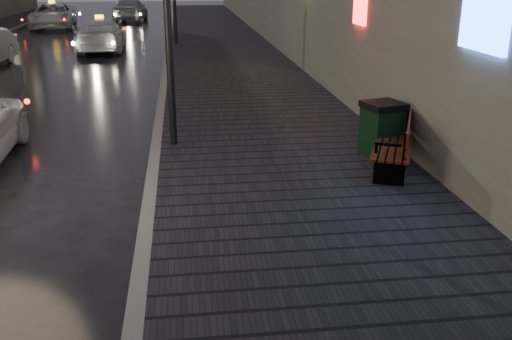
{
  "coord_description": "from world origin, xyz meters",
  "views": [
    {
      "loc": [
        2.08,
        -4.85,
        3.42
      ],
      "look_at": [
        3.0,
        2.31,
        0.85
      ],
      "focal_mm": 40.0,
      "sensor_mm": 36.0,
      "label": 1
    }
  ],
  "objects_px": {
    "trash_bin": "(382,129)",
    "taxi_far": "(53,15)",
    "car_far": "(130,9)",
    "taxi_mid": "(101,35)",
    "bench": "(397,145)"
  },
  "relations": [
    {
      "from": "bench",
      "to": "taxi_mid",
      "type": "relative_size",
      "value": 0.39
    },
    {
      "from": "bench",
      "to": "taxi_far",
      "type": "height_order",
      "value": "taxi_far"
    },
    {
      "from": "taxi_far",
      "to": "car_far",
      "type": "distance_m",
      "value": 5.81
    },
    {
      "from": "bench",
      "to": "taxi_far",
      "type": "distance_m",
      "value": 29.76
    },
    {
      "from": "trash_bin",
      "to": "taxi_mid",
      "type": "distance_m",
      "value": 17.56
    },
    {
      "from": "taxi_far",
      "to": "car_far",
      "type": "bearing_deg",
      "value": 37.76
    },
    {
      "from": "trash_bin",
      "to": "taxi_mid",
      "type": "relative_size",
      "value": 0.21
    },
    {
      "from": "bench",
      "to": "trash_bin",
      "type": "bearing_deg",
      "value": 112.07
    },
    {
      "from": "bench",
      "to": "taxi_mid",
      "type": "bearing_deg",
      "value": 135.69
    },
    {
      "from": "trash_bin",
      "to": "taxi_mid",
      "type": "bearing_deg",
      "value": 98.44
    },
    {
      "from": "taxi_far",
      "to": "car_far",
      "type": "xyz_separation_m",
      "value": [
        4.23,
        3.98,
        0.05
      ]
    },
    {
      "from": "trash_bin",
      "to": "taxi_far",
      "type": "bearing_deg",
      "value": 97.5
    },
    {
      "from": "trash_bin",
      "to": "car_far",
      "type": "height_order",
      "value": "car_far"
    },
    {
      "from": "taxi_mid",
      "to": "car_far",
      "type": "distance_m",
      "value": 14.66
    },
    {
      "from": "bench",
      "to": "taxi_mid",
      "type": "xyz_separation_m",
      "value": [
        -6.96,
        16.94,
        0.09
      ]
    }
  ]
}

